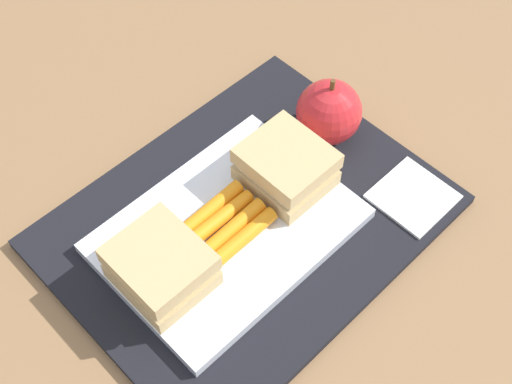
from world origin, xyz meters
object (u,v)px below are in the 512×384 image
at_px(sandwich_half_left, 161,267).
at_px(apple, 329,112).
at_px(paper_napkin, 413,196).
at_px(food_tray, 228,230).
at_px(sandwich_half_right, 286,167).
at_px(carrot_sticks_bundle, 227,223).

relative_size(sandwich_half_left, apple, 1.01).
height_order(apple, paper_napkin, apple).
relative_size(food_tray, sandwich_half_right, 2.88).
bearing_deg(sandwich_half_left, sandwich_half_right, 0.00).
distance_m(food_tray, carrot_sticks_bundle, 0.01).
distance_m(sandwich_half_left, paper_napkin, 0.26).
bearing_deg(apple, sandwich_half_left, -175.58).
height_order(carrot_sticks_bundle, paper_napkin, carrot_sticks_bundle).
distance_m(sandwich_half_left, apple, 0.24).
relative_size(sandwich_half_right, paper_napkin, 1.14).
relative_size(apple, paper_napkin, 1.13).
xyz_separation_m(food_tray, apple, (0.16, 0.02, 0.03)).
xyz_separation_m(sandwich_half_right, paper_napkin, (0.08, -0.10, -0.03)).
bearing_deg(food_tray, apple, 6.57).
relative_size(carrot_sticks_bundle, apple, 0.97).
bearing_deg(paper_napkin, apple, 90.20).
relative_size(food_tray, paper_napkin, 3.29).
xyz_separation_m(carrot_sticks_bundle, paper_napkin, (0.16, -0.10, -0.02)).
relative_size(carrot_sticks_bundle, paper_napkin, 1.09).
height_order(food_tray, sandwich_half_left, sandwich_half_left).
height_order(food_tray, sandwich_half_right, sandwich_half_right).
bearing_deg(sandwich_half_right, paper_napkin, -49.79).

